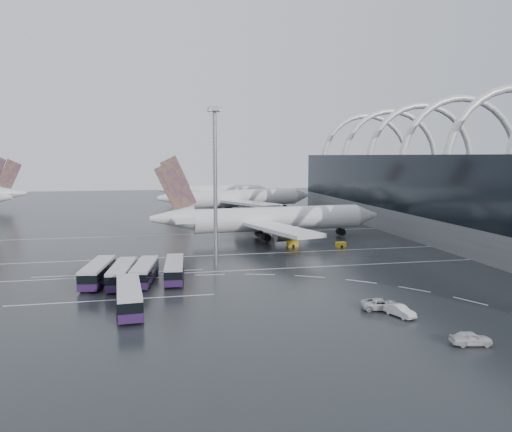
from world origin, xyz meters
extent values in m
plane|color=black|center=(0.00, 0.00, 0.00)|extent=(420.00, 420.00, 0.00)
cube|color=slate|center=(62.00, 20.00, 3.00)|extent=(42.00, 160.00, 6.00)
cube|color=black|center=(62.00, 20.00, 13.00)|extent=(42.00, 160.00, 14.00)
torus|color=silver|center=(58.00, 28.00, 18.00)|extent=(33.80, 1.80, 33.80)
torus|color=silver|center=(58.00, 47.00, 18.00)|extent=(33.80, 1.80, 33.80)
torus|color=silver|center=(58.00, 66.00, 18.00)|extent=(33.80, 1.80, 33.80)
torus|color=silver|center=(58.00, 85.00, 18.00)|extent=(33.80, 1.80, 33.80)
cube|color=silver|center=(0.00, -2.00, 0.01)|extent=(120.00, 0.25, 0.01)
cube|color=silver|center=(0.00, 12.00, 0.01)|extent=(120.00, 0.25, 0.01)
cube|color=silver|center=(0.00, 40.00, 0.01)|extent=(120.00, 0.25, 0.01)
cube|color=silver|center=(-24.00, -16.00, 0.01)|extent=(28.00, 0.25, 0.01)
cube|color=silver|center=(-24.00, 0.00, 0.01)|extent=(28.00, 0.25, 0.01)
cylinder|color=silver|center=(10.80, 28.29, 4.94)|extent=(40.79, 8.85, 5.62)
cone|color=silver|center=(33.87, 30.15, 4.94)|extent=(6.25, 6.07, 5.62)
cone|color=silver|center=(-14.20, 26.28, 5.91)|extent=(10.11, 6.38, 5.62)
cube|color=#401763|center=(-13.23, 26.36, 13.08)|extent=(9.35, 1.33, 11.91)
cube|color=silver|center=(-12.26, 26.43, 5.91)|extent=(5.75, 17.74, 0.48)
cube|color=silver|center=(7.91, 15.91, 4.36)|extent=(13.42, 25.15, 0.78)
cube|color=silver|center=(5.97, 40.05, 4.36)|extent=(9.84, 24.90, 0.78)
cylinder|color=slate|center=(10.54, 19.52, 2.62)|extent=(5.58, 3.71, 3.29)
cylinder|color=slate|center=(9.14, 36.91, 2.62)|extent=(5.58, 3.71, 3.29)
cube|color=black|center=(6.94, 27.98, 1.07)|extent=(12.09, 7.12, 2.13)
cylinder|color=silver|center=(12.65, 84.70, 5.15)|extent=(40.88, 16.03, 5.86)
cone|color=silver|center=(35.28, 90.66, 5.15)|extent=(7.35, 7.21, 5.86)
cone|color=silver|center=(-11.92, 78.23, 6.16)|extent=(11.26, 8.24, 5.86)
cube|color=#401763|center=(-10.95, 78.49, 13.64)|extent=(9.56, 3.06, 12.42)
cube|color=silver|center=(-9.97, 78.75, 6.16)|extent=(9.02, 18.74, 0.51)
cube|color=silver|center=(11.96, 71.46, 4.55)|extent=(17.68, 25.73, 0.81)
cube|color=silver|center=(5.53, 95.88, 4.55)|extent=(8.27, 25.56, 0.81)
cylinder|color=slate|center=(13.99, 75.65, 2.73)|extent=(6.25, 4.74, 3.43)
cylinder|color=slate|center=(9.36, 93.24, 2.73)|extent=(6.25, 4.74, 3.43)
cube|color=black|center=(8.75, 83.67, 1.11)|extent=(13.37, 9.34, 2.22)
cylinder|color=silver|center=(10.24, 129.84, 4.55)|extent=(34.86, 6.83, 5.17)
cone|color=silver|center=(30.21, 130.80, 4.55)|extent=(5.59, 5.42, 5.17)
cone|color=silver|center=(-11.52, 128.79, 5.44)|extent=(9.15, 5.59, 5.17)
cube|color=#401763|center=(-10.63, 128.83, 12.03)|extent=(8.60, 0.95, 10.96)
cube|color=silver|center=(-9.74, 128.88, 5.44)|extent=(4.78, 16.22, 0.45)
cube|color=silver|center=(7.21, 118.54, 4.01)|extent=(11.71, 23.14, 0.71)
cube|color=silver|center=(6.14, 140.80, 4.01)|extent=(9.74, 23.00, 0.71)
cylinder|color=slate|center=(9.73, 121.78, 2.41)|extent=(5.04, 3.26, 3.03)
cylinder|color=slate|center=(8.96, 137.81, 2.41)|extent=(5.04, 3.26, 3.03)
cube|color=black|center=(6.67, 129.67, 0.98)|extent=(10.96, 6.21, 1.96)
cone|color=silver|center=(-69.14, 114.24, 5.78)|extent=(10.06, 6.57, 5.50)
cube|color=#401763|center=(-70.08, 114.13, 12.80)|extent=(9.14, 1.64, 11.66)
cube|color=silver|center=(-71.02, 114.02, 5.78)|extent=(6.24, 17.45, 0.47)
cube|color=#28143F|center=(-26.91, -5.91, 0.89)|extent=(4.63, 13.08, 1.08)
cube|color=black|center=(-26.91, -5.91, 2.07)|extent=(4.65, 12.84, 1.28)
cube|color=#B8B8BC|center=(-26.91, -5.91, 2.93)|extent=(4.63, 13.08, 0.44)
cylinder|color=black|center=(-26.13, -10.16, 0.49)|extent=(0.48, 1.02, 0.99)
cylinder|color=black|center=(-28.85, -9.77, 0.49)|extent=(0.48, 1.02, 0.99)
cylinder|color=black|center=(-24.98, -2.05, 0.49)|extent=(0.48, 1.02, 0.99)
cylinder|color=black|center=(-27.70, -1.66, 0.49)|extent=(0.48, 1.02, 0.99)
cube|color=#28143F|center=(-23.18, -7.44, 0.86)|extent=(4.16, 12.66, 1.05)
cube|color=black|center=(-23.18, -7.44, 2.01)|extent=(4.18, 12.42, 1.24)
cube|color=#B8B8BC|center=(-23.18, -7.44, 2.84)|extent=(4.16, 12.66, 0.43)
cylinder|color=black|center=(-22.30, -11.54, 0.48)|extent=(0.44, 0.99, 0.96)
cylinder|color=black|center=(-24.95, -11.24, 0.48)|extent=(0.44, 0.99, 0.96)
cylinder|color=black|center=(-21.40, -3.64, 0.48)|extent=(0.44, 0.99, 0.96)
cylinder|color=black|center=(-24.05, -3.34, 0.48)|extent=(0.44, 0.99, 0.96)
cube|color=#28143F|center=(-19.78, -6.71, 0.85)|extent=(4.50, 12.49, 1.03)
cube|color=black|center=(-19.78, -6.71, 1.97)|extent=(4.52, 12.26, 1.22)
cube|color=#B8B8BC|center=(-19.78, -6.71, 2.80)|extent=(4.50, 12.49, 0.42)
cylinder|color=black|center=(-19.06, -10.77, 0.47)|extent=(0.46, 0.98, 0.94)
cylinder|color=black|center=(-21.65, -10.38, 0.47)|extent=(0.46, 0.98, 0.94)
cylinder|color=black|center=(-17.91, -3.03, 0.47)|extent=(0.46, 0.98, 0.94)
cylinder|color=black|center=(-20.50, -2.64, 0.47)|extent=(0.46, 0.98, 0.94)
cube|color=#28143F|center=(-15.11, -6.05, 0.85)|extent=(3.63, 12.48, 1.04)
cube|color=black|center=(-15.11, -6.05, 1.99)|extent=(3.67, 12.24, 1.23)
cube|color=#B8B8BC|center=(-15.11, -6.05, 2.82)|extent=(3.63, 12.48, 0.43)
cylinder|color=black|center=(-14.08, -10.07, 0.47)|extent=(0.40, 0.97, 0.95)
cylinder|color=black|center=(-16.72, -9.88, 0.47)|extent=(0.40, 0.97, 0.95)
cylinder|color=black|center=(-13.51, -2.21, 0.47)|extent=(0.40, 0.97, 0.95)
cylinder|color=black|center=(-16.14, -2.02, 0.47)|extent=(0.40, 0.97, 0.95)
cube|color=#28143F|center=(-21.54, -21.02, 0.91)|extent=(3.83, 13.37, 1.12)
cube|color=black|center=(-21.54, -21.02, 2.13)|extent=(3.87, 13.11, 1.32)
cube|color=#B8B8BC|center=(-21.54, -21.02, 3.02)|extent=(3.83, 13.37, 0.46)
cylinder|color=black|center=(-19.84, -25.14, 0.51)|extent=(0.42, 1.04, 1.02)
cylinder|color=black|center=(-22.66, -25.33, 0.51)|extent=(0.42, 1.04, 1.02)
cylinder|color=black|center=(-20.41, -16.71, 0.51)|extent=(0.42, 1.04, 1.02)
cylinder|color=black|center=(-23.23, -16.90, 0.51)|extent=(0.42, 1.04, 1.02)
imported|color=silver|center=(10.29, -27.51, 0.70)|extent=(5.46, 3.37, 1.41)
imported|color=silver|center=(14.09, -40.68, 0.72)|extent=(4.48, 2.42, 1.45)
imported|color=silver|center=(11.38, -30.45, 0.70)|extent=(2.77, 4.51, 1.40)
cylinder|color=gray|center=(-7.39, 2.12, 13.75)|extent=(0.69, 0.69, 27.51)
cube|color=gray|center=(-7.39, 2.12, 27.80)|extent=(2.16, 2.16, 0.79)
cube|color=silver|center=(-7.39, 2.12, 27.51)|extent=(1.96, 1.96, 0.39)
cube|color=gold|center=(21.56, 15.39, 0.56)|extent=(2.06, 1.22, 1.12)
cube|color=gold|center=(11.40, 17.95, 0.65)|extent=(2.37, 1.40, 1.29)
cube|color=gold|center=(14.39, 27.74, 0.56)|extent=(2.04, 1.21, 1.11)
camera|label=1|loc=(-18.26, -85.34, 19.76)|focal=35.00mm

